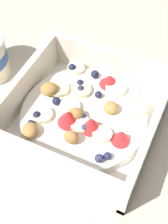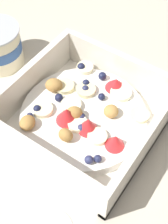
% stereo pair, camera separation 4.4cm
% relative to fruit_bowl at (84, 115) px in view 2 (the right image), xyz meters
% --- Properties ---
extents(ground_plane, '(2.40, 2.40, 0.00)m').
position_rel_fruit_bowl_xyz_m(ground_plane, '(-0.00, 0.01, -0.02)').
color(ground_plane, beige).
extents(fruit_bowl, '(0.20, 0.20, 0.07)m').
position_rel_fruit_bowl_xyz_m(fruit_bowl, '(0.00, 0.00, 0.00)').
color(fruit_bowl, white).
rests_on(fruit_bowl, ground).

